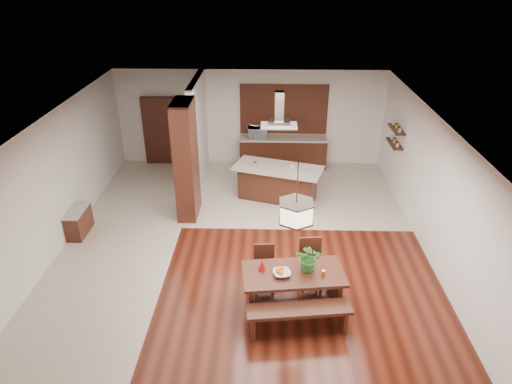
{
  "coord_description": "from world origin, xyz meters",
  "views": [
    {
      "loc": [
        0.55,
        -8.74,
        5.73
      ],
      "look_at": [
        0.3,
        0.0,
        1.25
      ],
      "focal_mm": 32.0,
      "sensor_mm": 36.0,
      "label": 1
    }
  ],
  "objects_px": {
    "fruit_bowl": "(282,273)",
    "hallway_console": "(79,222)",
    "range_hood": "(279,109)",
    "dining_table": "(293,281)",
    "pendant_lantern": "(297,198)",
    "dining_chair_left": "(265,269)",
    "foliage_plant": "(309,258)",
    "kitchen_island": "(278,182)",
    "dining_chair_right": "(311,264)",
    "microwave": "(258,132)",
    "island_cup": "(293,167)",
    "dining_bench": "(298,319)"
  },
  "relations": [
    {
      "from": "fruit_bowl",
      "to": "hallway_console",
      "type": "bearing_deg",
      "value": 152.23
    },
    {
      "from": "range_hood",
      "to": "dining_table",
      "type": "bearing_deg",
      "value": -87.07
    },
    {
      "from": "range_hood",
      "to": "pendant_lantern",
      "type": "bearing_deg",
      "value": -87.07
    },
    {
      "from": "dining_chair_left",
      "to": "fruit_bowl",
      "type": "distance_m",
      "value": 0.74
    },
    {
      "from": "hallway_console",
      "to": "foliage_plant",
      "type": "relative_size",
      "value": 1.71
    },
    {
      "from": "fruit_bowl",
      "to": "kitchen_island",
      "type": "xyz_separation_m",
      "value": [
        -0.01,
        4.3,
        -0.31
      ]
    },
    {
      "from": "hallway_console",
      "to": "foliage_plant",
      "type": "height_order",
      "value": "foliage_plant"
    },
    {
      "from": "dining_table",
      "to": "pendant_lantern",
      "type": "xyz_separation_m",
      "value": [
        0.0,
        0.0,
        1.69
      ]
    },
    {
      "from": "dining_chair_left",
      "to": "pendant_lantern",
      "type": "xyz_separation_m",
      "value": [
        0.51,
        -0.49,
        1.8
      ]
    },
    {
      "from": "dining_chair_right",
      "to": "microwave",
      "type": "relative_size",
      "value": 1.75
    },
    {
      "from": "foliage_plant",
      "to": "island_cup",
      "type": "distance_m",
      "value": 4.04
    },
    {
      "from": "pendant_lantern",
      "to": "range_hood",
      "type": "xyz_separation_m",
      "value": [
        -0.22,
        4.22,
        0.22
      ]
    },
    {
      "from": "dining_table",
      "to": "dining_bench",
      "type": "height_order",
      "value": "dining_table"
    },
    {
      "from": "hallway_console",
      "to": "dining_chair_left",
      "type": "height_order",
      "value": "dining_chair_left"
    },
    {
      "from": "island_cup",
      "to": "microwave",
      "type": "relative_size",
      "value": 0.24
    },
    {
      "from": "island_cup",
      "to": "hallway_console",
      "type": "bearing_deg",
      "value": -160.57
    },
    {
      "from": "pendant_lantern",
      "to": "microwave",
      "type": "bearing_deg",
      "value": 97.15
    },
    {
      "from": "pendant_lantern",
      "to": "range_hood",
      "type": "height_order",
      "value": "same"
    },
    {
      "from": "hallway_console",
      "to": "fruit_bowl",
      "type": "bearing_deg",
      "value": -27.77
    },
    {
      "from": "pendant_lantern",
      "to": "microwave",
      "type": "height_order",
      "value": "pendant_lantern"
    },
    {
      "from": "hallway_console",
      "to": "island_cup",
      "type": "height_order",
      "value": "island_cup"
    },
    {
      "from": "range_hood",
      "to": "island_cup",
      "type": "height_order",
      "value": "range_hood"
    },
    {
      "from": "foliage_plant",
      "to": "dining_chair_right",
      "type": "bearing_deg",
      "value": 78.58
    },
    {
      "from": "dining_bench",
      "to": "kitchen_island",
      "type": "bearing_deg",
      "value": 93.46
    },
    {
      "from": "dining_table",
      "to": "dining_chair_left",
      "type": "xyz_separation_m",
      "value": [
        -0.51,
        0.49,
        -0.1
      ]
    },
    {
      "from": "range_hood",
      "to": "island_cup",
      "type": "distance_m",
      "value": 1.53
    },
    {
      "from": "hallway_console",
      "to": "dining_bench",
      "type": "height_order",
      "value": "hallway_console"
    },
    {
      "from": "fruit_bowl",
      "to": "pendant_lantern",
      "type": "bearing_deg",
      "value": 22.36
    },
    {
      "from": "foliage_plant",
      "to": "kitchen_island",
      "type": "xyz_separation_m",
      "value": [
        -0.49,
        4.14,
        -0.53
      ]
    },
    {
      "from": "microwave",
      "to": "fruit_bowl",
      "type": "bearing_deg",
      "value": -88.01
    },
    {
      "from": "dining_bench",
      "to": "dining_table",
      "type": "bearing_deg",
      "value": 96.85
    },
    {
      "from": "dining_table",
      "to": "dining_chair_right",
      "type": "height_order",
      "value": "dining_chair_right"
    },
    {
      "from": "pendant_lantern",
      "to": "foliage_plant",
      "type": "height_order",
      "value": "pendant_lantern"
    },
    {
      "from": "hallway_console",
      "to": "pendant_lantern",
      "type": "height_order",
      "value": "pendant_lantern"
    },
    {
      "from": "island_cup",
      "to": "foliage_plant",
      "type": "bearing_deg",
      "value": -88.28
    },
    {
      "from": "dining_bench",
      "to": "fruit_bowl",
      "type": "distance_m",
      "value": 0.83
    },
    {
      "from": "dining_chair_right",
      "to": "foliage_plant",
      "type": "xyz_separation_m",
      "value": [
        -0.11,
        -0.52,
        0.52
      ]
    },
    {
      "from": "dining_bench",
      "to": "pendant_lantern",
      "type": "relative_size",
      "value": 1.36
    },
    {
      "from": "dining_bench",
      "to": "dining_chair_left",
      "type": "height_order",
      "value": "dining_chair_left"
    },
    {
      "from": "hallway_console",
      "to": "pendant_lantern",
      "type": "relative_size",
      "value": 0.67
    },
    {
      "from": "fruit_bowl",
      "to": "foliage_plant",
      "type": "bearing_deg",
      "value": 18.71
    },
    {
      "from": "island_cup",
      "to": "dining_table",
      "type": "bearing_deg",
      "value": -92.17
    },
    {
      "from": "dining_bench",
      "to": "island_cup",
      "type": "bearing_deg",
      "value": 89.06
    },
    {
      "from": "dining_bench",
      "to": "foliage_plant",
      "type": "relative_size",
      "value": 3.47
    },
    {
      "from": "island_cup",
      "to": "pendant_lantern",
      "type": "bearing_deg",
      "value": -92.17
    },
    {
      "from": "range_hood",
      "to": "kitchen_island",
      "type": "bearing_deg",
      "value": -90.0
    },
    {
      "from": "kitchen_island",
      "to": "island_cup",
      "type": "bearing_deg",
      "value": 2.0
    },
    {
      "from": "hallway_console",
      "to": "foliage_plant",
      "type": "distance_m",
      "value": 5.64
    },
    {
      "from": "dining_table",
      "to": "dining_chair_right",
      "type": "bearing_deg",
      "value": 57.56
    },
    {
      "from": "pendant_lantern",
      "to": "kitchen_island",
      "type": "height_order",
      "value": "pendant_lantern"
    }
  ]
}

